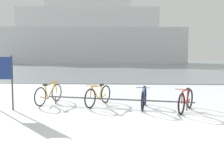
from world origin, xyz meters
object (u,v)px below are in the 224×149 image
bicycle_0 (49,94)px  bicycle_3 (186,101)px  ferry_ship (92,37)px  info_sign (5,73)px  bicycle_1 (98,96)px  bicycle_2 (144,98)px

bicycle_0 → bicycle_3: bicycle_0 is taller
bicycle_3 → ferry_ship: (-10.04, 53.94, 6.58)m
bicycle_3 → ferry_ship: ferry_ship is taller
bicycle_3 → info_sign: info_sign is taller
bicycle_1 → bicycle_3: bearing=-15.6°
bicycle_0 → bicycle_1: 1.95m
bicycle_0 → info_sign: (-1.13, -1.14, 0.87)m
bicycle_1 → bicycle_0: bearing=171.8°
bicycle_2 → ferry_ship: size_ratio=0.03×
bicycle_0 → bicycle_2: 3.64m
bicycle_1 → bicycle_3: bicycle_1 is taller
bicycle_1 → bicycle_3: 3.09m
bicycle_1 → bicycle_2: bicycle_1 is taller
bicycle_0 → ferry_ship: ferry_ship is taller
bicycle_1 → ferry_ship: ferry_ship is taller
bicycle_0 → bicycle_2: bearing=-11.0°
info_sign → bicycle_0: bearing=45.3°
info_sign → ferry_ship: ferry_ship is taller
bicycle_0 → info_sign: 1.83m
bicycle_0 → bicycle_2: size_ratio=1.03×
bicycle_1 → info_sign: bearing=-164.2°
bicycle_1 → bicycle_3: size_ratio=1.07×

